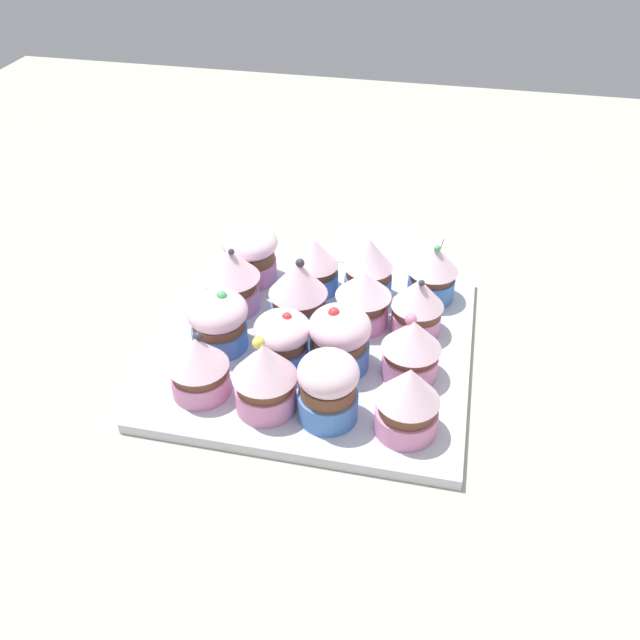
{
  "coord_description": "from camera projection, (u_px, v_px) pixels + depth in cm",
  "views": [
    {
      "loc": [
        55.55,
        12.04,
        47.81
      ],
      "look_at": [
        0.0,
        0.0,
        4.2
      ],
      "focal_mm": 38.24,
      "sensor_mm": 36.0,
      "label": 1
    }
  ],
  "objects": [
    {
      "name": "ground_plane",
      "position": [
        320.0,
        361.0,
        0.75
      ],
      "size": [
        180.0,
        180.0,
        3.0
      ],
      "primitive_type": "cube",
      "color": "#B2A899"
    },
    {
      "name": "cupcake_8",
      "position": [
        369.0,
        268.0,
        0.78
      ],
      "size": [
        5.57,
        5.57,
        7.72
      ],
      "color": "#477AC6",
      "rests_on": "baking_tray"
    },
    {
      "name": "cupcake_1",
      "position": [
        231.0,
        278.0,
        0.76
      ],
      "size": [
        6.54,
        6.54,
        8.02
      ],
      "color": "pink",
      "rests_on": "baking_tray"
    },
    {
      "name": "cupcake_3",
      "position": [
        199.0,
        365.0,
        0.65
      ],
      "size": [
        5.93,
        5.93,
        7.05
      ],
      "color": "pink",
      "rests_on": "baking_tray"
    },
    {
      "name": "cupcake_13",
      "position": [
        417.0,
        305.0,
        0.73
      ],
      "size": [
        5.7,
        5.7,
        7.04
      ],
      "color": "pink",
      "rests_on": "baking_tray"
    },
    {
      "name": "baking_tray",
      "position": [
        320.0,
        346.0,
        0.74
      ],
      "size": [
        31.96,
        31.96,
        1.2
      ],
      "color": "silver",
      "rests_on": "ground_plane"
    },
    {
      "name": "cupcake_12",
      "position": [
        433.0,
        271.0,
        0.78
      ],
      "size": [
        5.83,
        5.83,
        7.29
      ],
      "color": "#477AC6",
      "rests_on": "baking_tray"
    },
    {
      "name": "cupcake_15",
      "position": [
        408.0,
        400.0,
        0.61
      ],
      "size": [
        5.85,
        5.85,
        7.41
      ],
      "color": "pink",
      "rests_on": "baking_tray"
    },
    {
      "name": "cupcake_2",
      "position": [
        218.0,
        320.0,
        0.71
      ],
      "size": [
        6.41,
        6.41,
        6.87
      ],
      "color": "#477AC6",
      "rests_on": "baking_tray"
    },
    {
      "name": "cupcake_9",
      "position": [
        363.0,
        297.0,
        0.74
      ],
      "size": [
        6.12,
        6.12,
        6.81
      ],
      "color": "pink",
      "rests_on": "baking_tray"
    },
    {
      "name": "cupcake_4",
      "position": [
        315.0,
        265.0,
        0.79
      ],
      "size": [
        5.56,
        5.56,
        6.69
      ],
      "color": "#477AC6",
      "rests_on": "baking_tray"
    },
    {
      "name": "cupcake_0",
      "position": [
        251.0,
        254.0,
        0.81
      ],
      "size": [
        6.59,
        6.59,
        6.75
      ],
      "color": "pink",
      "rests_on": "baking_tray"
    },
    {
      "name": "cupcake_6",
      "position": [
        283.0,
        339.0,
        0.69
      ],
      "size": [
        5.82,
        5.82,
        6.48
      ],
      "color": "#477AC6",
      "rests_on": "baking_tray"
    },
    {
      "name": "cupcake_14",
      "position": [
        411.0,
        347.0,
        0.67
      ],
      "size": [
        5.98,
        5.98,
        7.23
      ],
      "color": "pink",
      "rests_on": "baking_tray"
    },
    {
      "name": "cupcake_10",
      "position": [
        340.0,
        338.0,
        0.68
      ],
      "size": [
        6.32,
        6.32,
        7.37
      ],
      "color": "#477AC6",
      "rests_on": "baking_tray"
    },
    {
      "name": "napkin",
      "position": [
        386.0,
        248.0,
        0.91
      ],
      "size": [
        11.37,
        14.55,
        0.6
      ],
      "primitive_type": "cube",
      "rotation": [
        0.0,
        0.0,
        -0.1
      ],
      "color": "white",
      "rests_on": "ground_plane"
    },
    {
      "name": "cupcake_11",
      "position": [
        328.0,
        387.0,
        0.62
      ],
      "size": [
        5.72,
        5.72,
        7.39
      ],
      "color": "#477AC6",
      "rests_on": "baking_tray"
    },
    {
      "name": "cupcake_5",
      "position": [
        298.0,
        292.0,
        0.74
      ],
      "size": [
        6.47,
        6.47,
        8.17
      ],
      "color": "#477AC6",
      "rests_on": "baking_tray"
    },
    {
      "name": "cupcake_7",
      "position": [
        265.0,
        376.0,
        0.63
      ],
      "size": [
        6.19,
        6.19,
        8.13
      ],
      "color": "pink",
      "rests_on": "baking_tray"
    }
  ]
}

